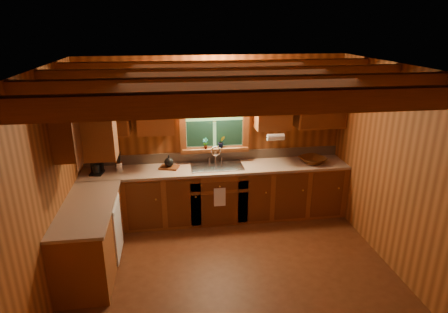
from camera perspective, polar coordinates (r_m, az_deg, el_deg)
room at (r=4.42m, az=1.47°, el=-4.05°), size 4.20×4.20×4.20m
ceiling_beams at (r=4.09m, az=1.62°, el=11.41°), size 4.20×2.54×0.18m
base_cabinets at (r=5.90m, az=-5.46°, el=-7.11°), size 4.20×2.22×0.86m
countertop at (r=5.72m, az=-5.47°, el=-3.04°), size 4.20×2.24×0.04m
backsplash at (r=6.27m, az=-1.40°, el=0.10°), size 4.20×0.02×0.16m
dishwasher_panel at (r=5.42m, az=-15.65°, el=-10.38°), size 0.02×0.60×0.80m
upper_cabinets at (r=5.55m, az=-6.74°, el=6.63°), size 4.19×1.77×0.78m
window at (r=6.10m, az=-1.43°, el=4.91°), size 1.12×0.08×1.00m
window_sill at (r=6.17m, az=-1.34°, el=1.13°), size 1.06×0.14×0.04m
wall_sconce at (r=5.85m, az=-1.34°, el=10.65°), size 0.45×0.21×0.17m
paper_towel_roll at (r=5.99m, az=7.75°, el=2.91°), size 0.27×0.11×0.11m
dish_towel at (r=5.88m, az=-0.65°, el=-6.13°), size 0.18×0.01×0.30m
sink at (r=6.05m, az=-1.08°, el=-1.89°), size 0.82×0.48×0.43m
coffee_maker at (r=6.03m, az=-18.63°, el=-1.02°), size 0.18×0.23×0.31m
utensil_crock at (r=6.05m, az=-15.50°, el=-1.41°), size 0.11×0.11×0.32m
cutting_board at (r=6.03m, az=-8.22°, el=-1.62°), size 0.34×0.29×0.03m
teakettle at (r=6.00m, az=-8.26°, el=-0.84°), size 0.15×0.15×0.19m
wicker_basket at (r=6.33m, az=13.15°, el=-0.53°), size 0.53×0.53×0.10m
potted_plant_left at (r=6.09m, az=-2.80°, el=1.97°), size 0.11×0.09×0.18m
potted_plant_right at (r=6.14m, az=-0.38°, el=2.22°), size 0.12×0.10×0.20m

